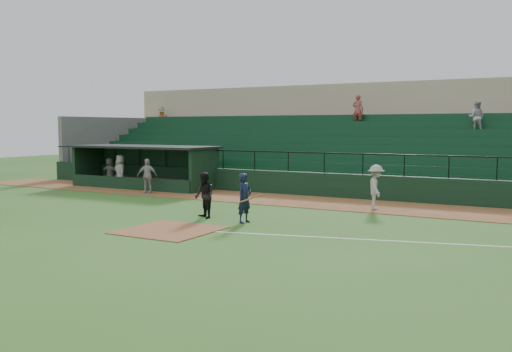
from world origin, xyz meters
The scene contains 12 objects.
ground centered at (0.00, 0.00, 0.00)m, with size 90.00×90.00×0.00m, color #2C591C.
warning_track centered at (0.00, 8.00, 0.01)m, with size 40.00×4.00×0.03m, color brown.
home_plate_dirt centered at (0.00, -1.00, 0.01)m, with size 3.00×3.00×0.03m, color brown.
foul_line centered at (8.00, 1.20, 0.01)m, with size 18.00×0.09×0.01m, color white.
stadium_structure centered at (0.00, 16.46, 2.30)m, with size 38.00×13.08×6.40m.
dugout centered at (-9.75, 9.56, 1.33)m, with size 8.90×3.20×2.42m.
batter_at_plate centered at (1.42, 1.61, 0.91)m, with size 1.06×0.73×1.82m.
umpire centered at (-0.45, 1.74, 0.88)m, with size 0.86×0.67×1.77m, color black.
runner centered at (4.66, 7.01, 0.97)m, with size 1.22×0.70×1.88m, color #A49F9A.
dugout_player_a centered at (-7.63, 6.89, 0.94)m, with size 1.06×0.44×1.82m, color #A9A39E.
dugout_player_b centered at (-10.64, 8.14, 0.97)m, with size 0.92×0.60×1.88m, color #9B9691.
dugout_player_c centered at (-12.08, 8.83, 0.86)m, with size 1.55×0.49×1.67m, color gray.
Camera 1 is at (11.76, -15.97, 3.50)m, focal length 39.52 mm.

